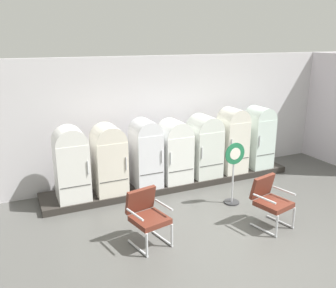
{
  "coord_description": "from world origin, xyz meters",
  "views": [
    {
      "loc": [
        -3.44,
        -4.19,
        3.35
      ],
      "look_at": [
        -0.25,
        2.75,
        1.11
      ],
      "focal_mm": 38.8,
      "sensor_mm": 36.0,
      "label": 1
    }
  ],
  "objects_px": {
    "armchair_left": "(147,214)",
    "armchair_right": "(270,199)",
    "refrigerator_1": "(109,157)",
    "sign_stand": "(233,175)",
    "refrigerator_0": "(71,162)",
    "refrigerator_4": "(205,144)",
    "refrigerator_6": "(259,135)",
    "refrigerator_2": "(146,151)",
    "refrigerator_3": "(175,149)",
    "refrigerator_5": "(233,138)"
  },
  "relations": [
    {
      "from": "refrigerator_4",
      "to": "refrigerator_5",
      "type": "distance_m",
      "value": 0.77
    },
    {
      "from": "refrigerator_1",
      "to": "armchair_right",
      "type": "relative_size",
      "value": 1.59
    },
    {
      "from": "refrigerator_6",
      "to": "sign_stand",
      "type": "height_order",
      "value": "refrigerator_6"
    },
    {
      "from": "refrigerator_6",
      "to": "sign_stand",
      "type": "distance_m",
      "value": 2.14
    },
    {
      "from": "refrigerator_0",
      "to": "sign_stand",
      "type": "bearing_deg",
      "value": -23.21
    },
    {
      "from": "refrigerator_1",
      "to": "refrigerator_4",
      "type": "height_order",
      "value": "refrigerator_1"
    },
    {
      "from": "refrigerator_0",
      "to": "armchair_right",
      "type": "xyz_separation_m",
      "value": [
        3.11,
        -2.36,
        -0.42
      ]
    },
    {
      "from": "refrigerator_2",
      "to": "armchair_left",
      "type": "bearing_deg",
      "value": -111.12
    },
    {
      "from": "refrigerator_4",
      "to": "refrigerator_6",
      "type": "bearing_deg",
      "value": -1.43
    },
    {
      "from": "armchair_right",
      "to": "armchair_left",
      "type": "bearing_deg",
      "value": 170.24
    },
    {
      "from": "refrigerator_2",
      "to": "refrigerator_6",
      "type": "relative_size",
      "value": 0.97
    },
    {
      "from": "refrigerator_4",
      "to": "armchair_left",
      "type": "height_order",
      "value": "refrigerator_4"
    },
    {
      "from": "sign_stand",
      "to": "refrigerator_0",
      "type": "bearing_deg",
      "value": 156.79
    },
    {
      "from": "refrigerator_3",
      "to": "refrigerator_5",
      "type": "bearing_deg",
      "value": -1.8
    },
    {
      "from": "refrigerator_0",
      "to": "refrigerator_2",
      "type": "distance_m",
      "value": 1.62
    },
    {
      "from": "refrigerator_2",
      "to": "refrigerator_5",
      "type": "xyz_separation_m",
      "value": [
        2.26,
        -0.03,
        0.04
      ]
    },
    {
      "from": "refrigerator_4",
      "to": "armchair_left",
      "type": "distance_m",
      "value": 3.07
    },
    {
      "from": "refrigerator_1",
      "to": "refrigerator_2",
      "type": "xyz_separation_m",
      "value": [
        0.84,
        0.0,
        0.02
      ]
    },
    {
      "from": "refrigerator_5",
      "to": "refrigerator_1",
      "type": "bearing_deg",
      "value": 179.4
    },
    {
      "from": "refrigerator_0",
      "to": "refrigerator_3",
      "type": "distance_m",
      "value": 2.34
    },
    {
      "from": "refrigerator_3",
      "to": "refrigerator_4",
      "type": "distance_m",
      "value": 0.79
    },
    {
      "from": "refrigerator_0",
      "to": "refrigerator_5",
      "type": "height_order",
      "value": "refrigerator_5"
    },
    {
      "from": "refrigerator_5",
      "to": "sign_stand",
      "type": "xyz_separation_m",
      "value": [
        -0.85,
        -1.3,
        -0.35
      ]
    },
    {
      "from": "refrigerator_6",
      "to": "armchair_right",
      "type": "bearing_deg",
      "value": -123.7
    },
    {
      "from": "refrigerator_1",
      "to": "refrigerator_2",
      "type": "relative_size",
      "value": 0.98
    },
    {
      "from": "refrigerator_0",
      "to": "refrigerator_4",
      "type": "bearing_deg",
      "value": 0.94
    },
    {
      "from": "sign_stand",
      "to": "refrigerator_2",
      "type": "bearing_deg",
      "value": 136.49
    },
    {
      "from": "refrigerator_5",
      "to": "armchair_right",
      "type": "xyz_separation_m",
      "value": [
        -0.78,
        -2.36,
        -0.46
      ]
    },
    {
      "from": "refrigerator_4",
      "to": "refrigerator_5",
      "type": "relative_size",
      "value": 0.93
    },
    {
      "from": "refrigerator_0",
      "to": "refrigerator_1",
      "type": "distance_m",
      "value": 0.79
    },
    {
      "from": "armchair_right",
      "to": "refrigerator_4",
      "type": "bearing_deg",
      "value": 89.57
    },
    {
      "from": "armchair_left",
      "to": "armchair_right",
      "type": "height_order",
      "value": "same"
    },
    {
      "from": "refrigerator_2",
      "to": "armchair_right",
      "type": "bearing_deg",
      "value": -58.23
    },
    {
      "from": "refrigerator_3",
      "to": "armchair_right",
      "type": "distance_m",
      "value": 2.55
    },
    {
      "from": "refrigerator_3",
      "to": "refrigerator_2",
      "type": "bearing_deg",
      "value": -178.81
    },
    {
      "from": "refrigerator_4",
      "to": "sign_stand",
      "type": "bearing_deg",
      "value": -93.96
    },
    {
      "from": "refrigerator_1",
      "to": "armchair_right",
      "type": "height_order",
      "value": "refrigerator_1"
    },
    {
      "from": "refrigerator_6",
      "to": "refrigerator_4",
      "type": "bearing_deg",
      "value": 178.57
    },
    {
      "from": "refrigerator_3",
      "to": "refrigerator_6",
      "type": "relative_size",
      "value": 0.92
    },
    {
      "from": "refrigerator_1",
      "to": "sign_stand",
      "type": "xyz_separation_m",
      "value": [
        2.24,
        -1.33,
        -0.29
      ]
    },
    {
      "from": "armchair_left",
      "to": "refrigerator_0",
      "type": "bearing_deg",
      "value": 113.36
    },
    {
      "from": "armchair_right",
      "to": "sign_stand",
      "type": "distance_m",
      "value": 1.07
    },
    {
      "from": "armchair_left",
      "to": "armchair_right",
      "type": "distance_m",
      "value": 2.29
    },
    {
      "from": "armchair_right",
      "to": "sign_stand",
      "type": "height_order",
      "value": "sign_stand"
    },
    {
      "from": "refrigerator_4",
      "to": "sign_stand",
      "type": "xyz_separation_m",
      "value": [
        -0.09,
        -1.35,
        -0.28
      ]
    },
    {
      "from": "refrigerator_0",
      "to": "sign_stand",
      "type": "relative_size",
      "value": 1.15
    },
    {
      "from": "refrigerator_0",
      "to": "refrigerator_5",
      "type": "relative_size",
      "value": 0.96
    },
    {
      "from": "armchair_right",
      "to": "sign_stand",
      "type": "bearing_deg",
      "value": 94.07
    },
    {
      "from": "refrigerator_2",
      "to": "refrigerator_5",
      "type": "relative_size",
      "value": 0.95
    },
    {
      "from": "refrigerator_1",
      "to": "armchair_left",
      "type": "distance_m",
      "value": 2.04
    }
  ]
}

